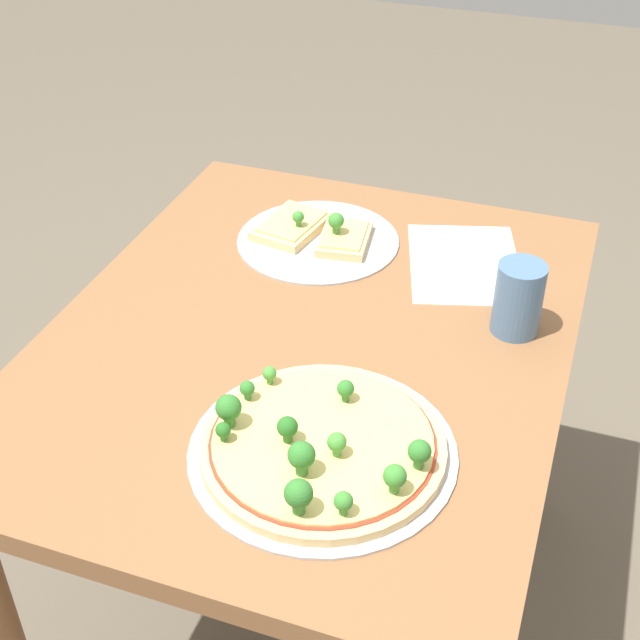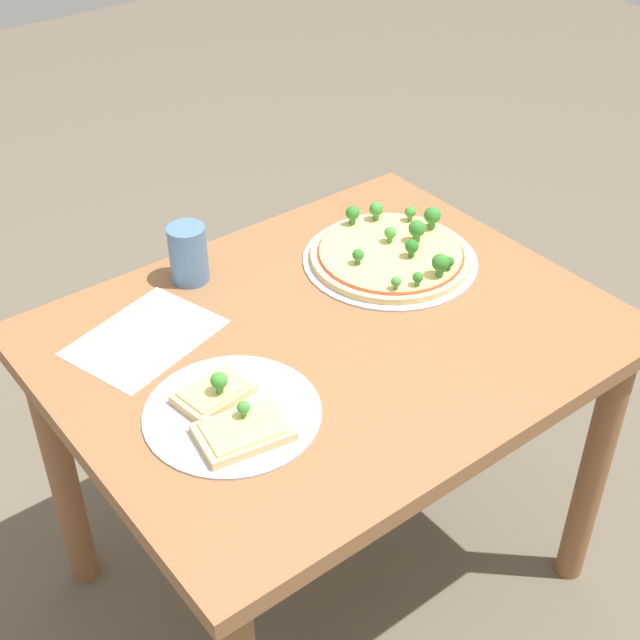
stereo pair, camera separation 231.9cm
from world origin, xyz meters
name	(u,v)px [view 2 (the right image)]	position (x,y,z in m)	size (l,w,h in m)	color
ground_plane	(328,570)	(0.00, 0.00, 0.00)	(8.00, 8.00, 0.00)	brown
dining_table	(329,374)	(0.00, 0.00, 0.59)	(1.00, 0.79, 0.70)	brown
pizza_tray_whole	(392,254)	(0.25, 0.11, 0.71)	(0.36, 0.36, 0.07)	#B7B7BC
pizza_tray_slice	(231,413)	(-0.27, -0.08, 0.71)	(0.29, 0.29, 0.06)	#B7B7BC
drinking_cup	(188,254)	(-0.11, 0.30, 0.76)	(0.07, 0.07, 0.12)	#4C7099
paper_menu	(145,338)	(-0.28, 0.19, 0.70)	(0.26, 0.19, 0.00)	white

